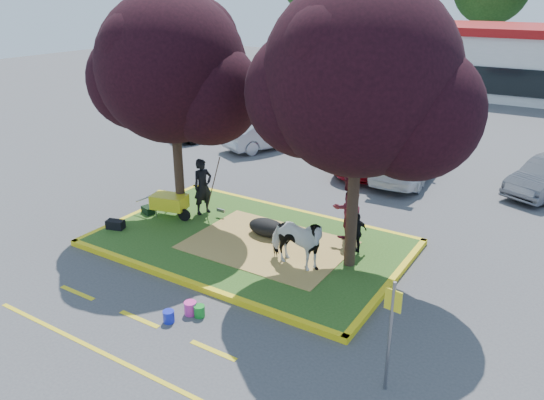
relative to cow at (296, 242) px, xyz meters
The scene contains 30 objects.
ground 2.13m from the cow, 160.04° to the left, with size 90.00×90.00×0.00m, color #424244.
median_island 2.10m from the cow, 160.04° to the left, with size 8.00×5.00×0.15m, color #2A531A.
curb_near 2.76m from the cow, 133.82° to the right, with size 8.30×0.16×0.15m, color yellow.
curb_far 3.81m from the cow, 119.48° to the left, with size 8.30×0.16×0.15m, color yellow.
curb_left 6.00m from the cow, behind, with size 0.16×5.30×0.15m, color yellow.
curb_right 2.47m from the cow, 16.55° to the left, with size 0.16×5.30×0.15m, color yellow.
straw_bedding 1.57m from the cow, 151.65° to the left, with size 4.20×3.00×0.01m, color tan.
tree_purple_left 5.89m from the cow, 167.21° to the left, with size 5.06×4.20×6.51m.
tree_purple_right 3.96m from the cow, 37.99° to the left, with size 5.30×4.40×6.82m.
fire_lane_stripe_a 5.28m from the cow, 137.35° to the right, with size 1.10×0.12×0.01m, color yellow.
fire_lane_stripe_b 4.07m from the cow, 117.46° to the right, with size 1.10×0.12×0.01m, color yellow.
fire_lane_stripe_c 3.64m from the cow, 87.34° to the right, with size 1.10×0.12×0.01m, color yellow.
fire_lane_long 5.15m from the cow, 111.20° to the right, with size 6.00×0.10×0.01m, color yellow.
retail_building 28.68m from the cow, 89.67° to the left, with size 20.40×8.40×4.40m.
cow is the anchor object (origin of this frame).
calf 2.01m from the cow, 143.60° to the left, with size 1.13×0.64×0.49m, color black.
handler 4.38m from the cow, 159.86° to the left, with size 0.63×0.41×1.73m, color black.
visitor_a 2.30m from the cow, 81.70° to the left, with size 0.89×0.69×1.83m, color #4F1622.
visitor_b 1.81m from the cow, 58.81° to the left, with size 0.66×0.27×1.12m, color black.
wheelbarrow 4.83m from the cow, behind, with size 1.86×0.84×0.70m.
gear_bag_dark 5.62m from the cow, behind, with size 0.50×0.27×0.26m, color black.
gear_bag_green 5.59m from the cow, behind, with size 0.41×0.26×0.22m, color black.
sign_post 4.40m from the cow, 39.05° to the right, with size 0.30×0.07×2.17m.
bucket_green 2.96m from the cow, 106.45° to the right, with size 0.24×0.24×0.26m, color #169428.
bucket_pink 3.05m from the cow, 110.36° to the right, with size 0.28×0.28×0.29m, color #EF35A4.
bucket_blue 3.56m from the cow, 110.71° to the right, with size 0.25×0.25×0.26m, color #1826C5.
car_black 13.39m from the cow, 137.98° to the left, with size 1.43×3.56×1.21m, color black.
car_silver 11.20m from the cow, 126.03° to the left, with size 1.41×4.03×1.33m, color #ABAEB4.
car_red 9.17m from the cow, 98.36° to the left, with size 2.60×5.63×1.57m, color #A40D1A.
car_white 8.35m from the cow, 90.09° to the left, with size 1.87×4.61×1.34m, color white.
Camera 1 is at (7.51, -10.83, 6.59)m, focal length 35.00 mm.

